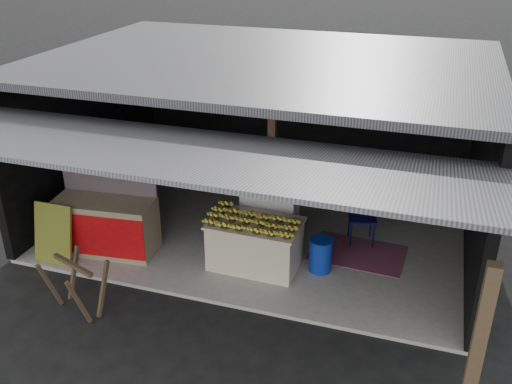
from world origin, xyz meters
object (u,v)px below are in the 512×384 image
(sawhorse, at_px, (75,281))
(plastic_chair, at_px, (362,210))
(water_barrel, at_px, (320,256))
(white_crate, at_px, (270,214))
(neighbor_stall, at_px, (106,223))
(banana_table, at_px, (255,244))

(sawhorse, bearing_deg, plastic_chair, 62.24)
(water_barrel, bearing_deg, white_crate, 147.02)
(neighbor_stall, relative_size, plastic_chair, 1.76)
(sawhorse, height_order, water_barrel, sawhorse)
(water_barrel, bearing_deg, neighbor_stall, -172.09)
(white_crate, xyz_separation_m, plastic_chair, (1.45, 0.49, 0.07))
(neighbor_stall, relative_size, water_barrel, 3.25)
(sawhorse, bearing_deg, neighbor_stall, 126.24)
(white_crate, height_order, neighbor_stall, neighbor_stall)
(white_crate, distance_m, plastic_chair, 1.54)
(banana_table, bearing_deg, plastic_chair, 44.11)
(banana_table, height_order, neighbor_stall, neighbor_stall)
(banana_table, distance_m, water_barrel, 1.03)
(banana_table, bearing_deg, sawhorse, -136.72)
(banana_table, bearing_deg, neighbor_stall, -171.98)
(sawhorse, bearing_deg, banana_table, 61.90)
(neighbor_stall, bearing_deg, plastic_chair, 16.47)
(neighbor_stall, bearing_deg, white_crate, 18.79)
(neighbor_stall, xyz_separation_m, water_barrel, (3.45, 0.48, -0.24))
(water_barrel, bearing_deg, banana_table, -169.36)
(neighbor_stall, height_order, sawhorse, neighbor_stall)
(white_crate, bearing_deg, sawhorse, -130.53)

